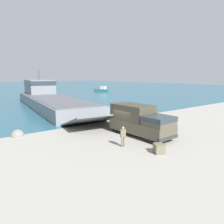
{
  "coord_description": "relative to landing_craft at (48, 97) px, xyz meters",
  "views": [
    {
      "loc": [
        -14.96,
        -16.58,
        6.11
      ],
      "look_at": [
        0.94,
        3.64,
        1.72
      ],
      "focal_mm": 35.0,
      "sensor_mm": 36.0,
      "label": 1
    }
  ],
  "objects": [
    {
      "name": "shoreline_rock_a",
      "position": [
        3.96,
        -17.47,
        -1.74
      ],
      "size": [
        0.62,
        0.62,
        0.62
      ],
      "primitive_type": "sphere",
      "color": "gray",
      "rests_on": "ground_plane"
    },
    {
      "name": "moored_boat_a",
      "position": [
        30.25,
        23.84,
        -1.08
      ],
      "size": [
        4.14,
        6.42,
        1.97
      ],
      "rotation": [
        0.0,
        0.0,
        0.38
      ],
      "color": "#2D7060",
      "rests_on": "ground_plane"
    },
    {
      "name": "military_truck",
      "position": [
        -1.2,
        -26.49,
        -0.16
      ],
      "size": [
        2.7,
        6.96,
        3.09
      ],
      "rotation": [
        0.0,
        0.0,
        -1.56
      ],
      "color": "#4C4738",
      "rests_on": "ground_plane"
    },
    {
      "name": "cargo_crate",
      "position": [
        -3.61,
        -30.99,
        -1.36
      ],
      "size": [
        1.1,
        1.15,
        0.75
      ],
      "primitive_type": "cube",
      "rotation": [
        0.0,
        0.0,
        -0.52
      ],
      "color": "#6B664C",
      "rests_on": "ground_plane"
    },
    {
      "name": "ground_plane",
      "position": [
        -1.73,
        -25.05,
        -1.74
      ],
      "size": [
        240.0,
        240.0,
        0.0
      ],
      "primitive_type": "plane",
      "color": "#9E998E"
    },
    {
      "name": "shoreline_rock_b",
      "position": [
        -11.03,
        -18.92,
        -1.74
      ],
      "size": [
        1.34,
        1.34,
        1.34
      ],
      "primitive_type": "sphere",
      "color": "gray",
      "rests_on": "ground_plane"
    },
    {
      "name": "mooring_bollard",
      "position": [
        3.91,
        -19.2,
        -1.35
      ],
      "size": [
        0.32,
        0.32,
        0.71
      ],
      "color": "#333338",
      "rests_on": "ground_plane"
    },
    {
      "name": "soldier_on_ramp",
      "position": [
        -4.83,
        -28.05,
        -0.71
      ],
      "size": [
        0.5,
        0.41,
        1.78
      ],
      "rotation": [
        0.0,
        0.0,
        4.27
      ],
      "color": "#6B664C",
      "rests_on": "ground_plane"
    },
    {
      "name": "landing_craft",
      "position": [
        0.0,
        0.0,
        0.0
      ],
      "size": [
        11.97,
        37.12,
        7.36
      ],
      "rotation": [
        0.0,
        0.0,
        -0.14
      ],
      "color": "gray",
      "rests_on": "ground_plane"
    }
  ]
}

